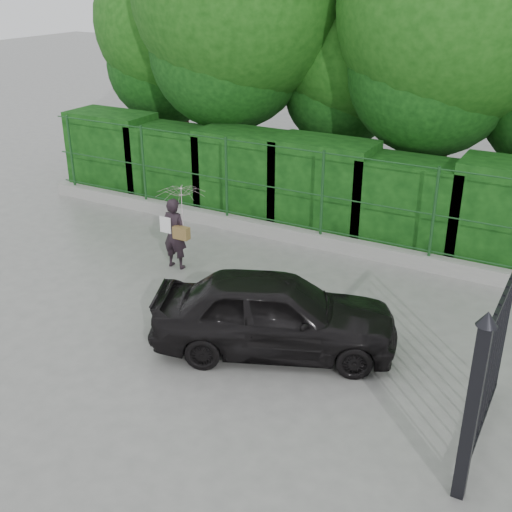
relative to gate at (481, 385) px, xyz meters
The scene contains 8 objects.
ground 4.81m from the gate, behind, with size 80.00×80.00×0.00m, color gray.
kerb 7.04m from the gate, 131.36° to the left, with size 14.00×0.25×0.30m, color #9E9E99.
fence 6.82m from the gate, 129.97° to the left, with size 14.13×0.06×1.80m.
hedge 7.76m from the gate, 126.68° to the left, with size 14.20×1.20×2.08m.
trees 9.76m from the gate, 112.24° to the left, with size 17.10×6.15×8.08m.
gate is the anchor object (origin of this frame).
woman 6.87m from the gate, 154.25° to the left, with size 0.94×0.96×1.69m.
car 3.48m from the gate, 159.19° to the left, with size 1.50×3.72×1.27m, color black.
Camera 1 is at (5.26, -7.10, 5.42)m, focal length 45.00 mm.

